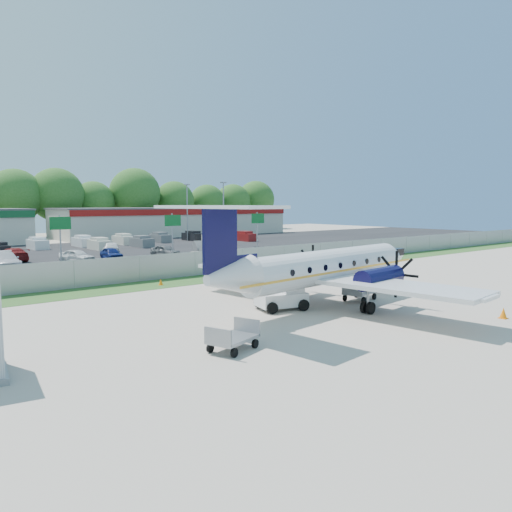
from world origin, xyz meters
TOP-DOWN VIEW (x-y plane):
  - ground at (0.00, 0.00)m, footprint 170.00×170.00m
  - grass_verge at (0.00, 12.00)m, footprint 170.00×4.00m
  - access_road at (0.00, 19.00)m, footprint 170.00×8.00m
  - parking_lot at (0.00, 40.00)m, footprint 170.00×32.00m
  - perimeter_fence at (0.00, 14.00)m, footprint 120.00×0.06m
  - building_east at (26.00, 61.98)m, footprint 44.40×12.40m
  - sign_left at (-8.00, 22.91)m, footprint 1.80×0.26m
  - sign_mid at (3.00, 22.91)m, footprint 1.80×0.26m
  - sign_right at (14.00, 22.91)m, footprint 1.80×0.26m
  - light_pole_ne at (20.00, 38.00)m, footprint 0.90×0.35m
  - light_pole_se at (20.00, 48.00)m, footprint 0.90×0.35m
  - tree_line at (0.00, 74.00)m, footprint 112.00×6.00m
  - aircraft at (-0.72, -1.14)m, footprint 19.20×18.88m
  - pushback_tug at (-3.27, -0.45)m, footprint 3.04×2.54m
  - baggage_cart_near at (-10.23, -5.07)m, footprint 2.45×1.90m
  - baggage_cart_far at (2.17, -1.51)m, footprint 2.52×1.86m
  - cone_nose at (8.41, -1.90)m, footprint 0.42×0.42m
  - cone_port_wing at (4.13, -9.40)m, footprint 0.40×0.40m
  - cone_starboard_wing at (-4.59, 11.45)m, footprint 0.35×0.35m
  - road_car_mid at (3.82, 20.30)m, footprint 4.22×1.77m
  - road_car_east at (23.28, 16.94)m, footprint 5.45×3.88m
  - parked_car_a at (-11.20, 28.79)m, footprint 2.59×5.54m
  - parked_car_b at (-4.44, 29.29)m, footprint 3.01×4.40m
  - parked_car_c at (-0.54, 29.86)m, footprint 1.84×3.97m
  - parked_car_d at (5.32, 28.70)m, footprint 2.23×4.21m
  - parked_car_e at (10.60, 29.47)m, footprint 3.22×4.77m
  - parked_car_f at (-9.21, 34.63)m, footprint 2.49×5.11m
  - parked_car_g at (1.47, 34.69)m, footprint 3.37×4.95m
  - far_parking_rows at (0.00, 45.00)m, footprint 56.00×10.00m

SIDE VIEW (x-z plane):
  - ground at x=0.00m, z-range 0.00..0.00m
  - tree_line at x=0.00m, z-range -7.00..7.00m
  - road_car_mid at x=3.82m, z-range -0.71..0.71m
  - road_car_east at x=23.28m, z-range -0.73..0.73m
  - parked_car_a at x=-11.20m, z-range -0.78..0.78m
  - parked_car_b at x=-4.44m, z-range -0.69..0.69m
  - parked_car_c at x=-0.54m, z-range -0.66..0.66m
  - parked_car_d at x=5.32m, z-range -0.68..0.68m
  - parked_car_e at x=10.60m, z-range -0.74..0.74m
  - parked_car_f at x=-9.21m, z-range -0.72..0.72m
  - parked_car_g at x=1.47m, z-range -0.78..0.78m
  - far_parking_rows at x=0.00m, z-range -0.80..0.80m
  - grass_verge at x=0.00m, z-range 0.00..0.02m
  - access_road at x=0.00m, z-range 0.00..0.02m
  - parking_lot at x=0.00m, z-range 0.00..0.02m
  - cone_starboard_wing at x=-4.59m, z-range -0.01..0.48m
  - cone_port_wing at x=4.13m, z-range -0.02..0.56m
  - cone_nose at x=8.41m, z-range -0.02..0.59m
  - baggage_cart_near at x=-10.23m, z-range -0.04..1.09m
  - baggage_cart_far at x=2.17m, z-range -0.04..1.14m
  - pushback_tug at x=-3.27m, z-range -0.03..1.43m
  - perimeter_fence at x=0.00m, z-range 0.01..2.00m
  - aircraft at x=-0.72m, z-range -0.67..5.22m
  - building_east at x=26.00m, z-range 0.01..5.25m
  - sign_left at x=-8.00m, z-range 1.11..6.11m
  - sign_mid at x=3.00m, z-range 1.11..6.11m
  - sign_right at x=14.00m, z-range 1.11..6.11m
  - light_pole_ne at x=20.00m, z-range 0.69..9.78m
  - light_pole_se at x=20.00m, z-range 0.69..9.78m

